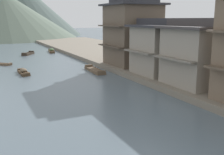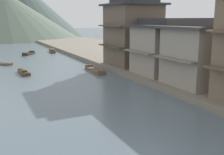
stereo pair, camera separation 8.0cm
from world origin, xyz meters
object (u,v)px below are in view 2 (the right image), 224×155
at_px(boat_midriver_upstream, 24,72).
at_px(house_waterfront_tall, 200,53).
at_px(house_waterfront_narrow, 163,47).
at_px(boat_midriver_drifting, 1,64).
at_px(boat_moored_second, 95,70).
at_px(house_waterfront_far, 132,33).
at_px(boat_moored_third, 52,51).
at_px(boat_moored_far, 29,54).

distance_m(boat_midriver_upstream, house_waterfront_tall, 20.90).
bearing_deg(house_waterfront_tall, house_waterfront_narrow, 87.55).
bearing_deg(boat_midriver_upstream, boat_midriver_drifting, 103.95).
relative_size(boat_moored_second, house_waterfront_far, 0.59).
bearing_deg(boat_midriver_upstream, boat_moored_second, -16.35).
xyz_separation_m(boat_moored_third, boat_midriver_upstream, (-8.62, -21.29, -0.01)).
bearing_deg(boat_midriver_drifting, boat_moored_second, -46.03).
xyz_separation_m(boat_moored_third, boat_midriver_drifting, (-10.72, -12.82, -0.13)).
bearing_deg(house_waterfront_far, house_waterfront_narrow, -90.01).
bearing_deg(house_waterfront_tall, boat_moored_far, 106.52).
bearing_deg(house_waterfront_narrow, boat_moored_second, 128.33).
xyz_separation_m(boat_midriver_drifting, house_waterfront_narrow, (16.06, -17.90, 3.45)).
distance_m(boat_moored_second, boat_moored_far, 21.93).
xyz_separation_m(boat_moored_far, house_waterfront_far, (10.43, -21.36, 4.67)).
bearing_deg(boat_midriver_drifting, house_waterfront_tall, -56.51).
relative_size(house_waterfront_narrow, house_waterfront_far, 0.80).
height_order(house_waterfront_tall, house_waterfront_narrow, same).
distance_m(boat_moored_third, boat_moored_far, 5.63).
height_order(boat_moored_far, house_waterfront_narrow, house_waterfront_narrow).
bearing_deg(house_waterfront_tall, boat_midriver_drifting, 123.49).
xyz_separation_m(boat_moored_third, house_waterfront_narrow, (5.34, -30.72, 3.33)).
xyz_separation_m(house_waterfront_narrow, house_waterfront_far, (0.00, 6.95, 1.29)).
xyz_separation_m(boat_midriver_drifting, house_waterfront_far, (16.07, -10.96, 4.74)).
relative_size(boat_midriver_drifting, house_waterfront_far, 0.37).
distance_m(boat_midriver_drifting, house_waterfront_tall, 28.86).
relative_size(boat_moored_far, house_waterfront_tall, 0.54).
distance_m(boat_moored_third, house_waterfront_narrow, 31.36).
relative_size(boat_moored_second, boat_midriver_upstream, 1.38).
height_order(boat_moored_third, boat_moored_far, boat_moored_third).
xyz_separation_m(boat_moored_far, house_waterfront_tall, (10.17, -34.30, 3.39)).
distance_m(boat_midriver_upstream, house_waterfront_narrow, 17.17).
relative_size(boat_moored_second, boat_moored_third, 1.02).
distance_m(boat_moored_third, house_waterfront_far, 24.80).
distance_m(boat_moored_second, house_waterfront_far, 7.23).
bearing_deg(boat_moored_third, house_waterfront_tall, -82.11).
bearing_deg(boat_moored_far, house_waterfront_tall, -73.48).
distance_m(house_waterfront_tall, house_waterfront_narrow, 5.99).
bearing_deg(house_waterfront_far, house_waterfront_tall, -91.14).
distance_m(boat_moored_far, house_waterfront_tall, 35.93).
distance_m(boat_moored_third, house_waterfront_tall, 37.21).
relative_size(boat_midriver_drifting, boat_midriver_upstream, 0.85).
bearing_deg(boat_moored_second, boat_midriver_drifting, 133.97).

